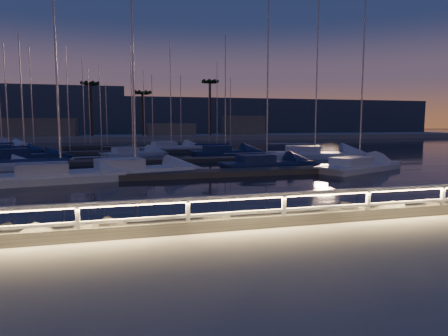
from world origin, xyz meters
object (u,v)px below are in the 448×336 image
(sailboat_f, at_px, (57,175))
(sailboat_l, at_px, (223,151))
(sailboat_g, at_px, (132,153))
(sailboat_c, at_px, (264,163))
(sailboat_k, at_px, (170,147))
(sailboat_m, at_px, (1,144))
(guard_rail, at_px, (251,203))
(sailboat_b, at_px, (132,170))
(sailboat_h, at_px, (312,154))
(sailboat_n, at_px, (8,151))
(sailboat_j, at_px, (23,156))
(sailboat_d, at_px, (357,166))

(sailboat_f, distance_m, sailboat_l, 23.59)
(sailboat_g, bearing_deg, sailboat_c, -80.18)
(sailboat_g, distance_m, sailboat_l, 10.40)
(sailboat_k, bearing_deg, sailboat_g, -141.66)
(sailboat_k, height_order, sailboat_m, sailboat_k)
(guard_rail, xyz_separation_m, sailboat_m, (-20.14, 55.08, -0.90))
(sailboat_b, bearing_deg, guard_rail, -93.14)
(sailboat_f, height_order, sailboat_g, sailboat_f)
(guard_rail, relative_size, sailboat_k, 3.12)
(sailboat_f, height_order, sailboat_h, sailboat_h)
(sailboat_b, height_order, sailboat_c, sailboat_b)
(sailboat_n, bearing_deg, sailboat_k, 3.13)
(sailboat_b, height_order, sailboat_f, sailboat_b)
(sailboat_g, distance_m, sailboat_m, 27.76)
(sailboat_h, height_order, sailboat_k, sailboat_h)
(sailboat_c, bearing_deg, sailboat_j, 140.78)
(sailboat_l, bearing_deg, sailboat_h, -44.09)
(sailboat_c, height_order, sailboat_j, sailboat_c)
(sailboat_n, bearing_deg, sailboat_g, -26.77)
(sailboat_d, distance_m, sailboat_g, 24.53)
(sailboat_k, bearing_deg, sailboat_f, -130.30)
(guard_rail, relative_size, sailboat_m, 3.24)
(sailboat_b, height_order, sailboat_n, sailboat_b)
(sailboat_b, relative_size, sailboat_k, 1.04)
(sailboat_g, bearing_deg, sailboat_d, -73.13)
(sailboat_f, distance_m, sailboat_n, 26.21)
(sailboat_h, distance_m, sailboat_m, 46.11)
(sailboat_f, bearing_deg, sailboat_j, 98.38)
(sailboat_k, bearing_deg, sailboat_c, -96.49)
(guard_rail, distance_m, sailboat_l, 34.31)
(sailboat_c, height_order, sailboat_d, sailboat_d)
(sailboat_j, distance_m, sailboat_k, 18.64)
(guard_rail, bearing_deg, sailboat_h, 58.75)
(sailboat_k, xyz_separation_m, sailboat_n, (-19.24, -1.65, -0.01))
(sailboat_c, bearing_deg, sailboat_m, 121.62)
(sailboat_b, height_order, sailboat_k, sailboat_b)
(sailboat_b, bearing_deg, sailboat_k, 64.18)
(sailboat_c, distance_m, sailboat_g, 17.68)
(sailboat_h, bearing_deg, sailboat_j, -169.09)
(sailboat_g, xyz_separation_m, sailboat_n, (-13.87, 6.47, 0.03))
(sailboat_b, height_order, sailboat_j, sailboat_b)
(sailboat_f, relative_size, sailboat_g, 1.17)
(sailboat_d, distance_m, sailboat_n, 39.06)
(guard_rail, height_order, sailboat_g, sailboat_g)
(guard_rail, distance_m, sailboat_b, 17.28)
(sailboat_j, bearing_deg, sailboat_f, -94.89)
(sailboat_f, xyz_separation_m, sailboat_k, (10.75, 26.44, -0.02))
(sailboat_c, bearing_deg, sailboat_n, 132.00)
(sailboat_j, xyz_separation_m, sailboat_k, (16.07, 9.43, 0.01))
(sailboat_f, xyz_separation_m, sailboat_m, (-12.72, 39.37, 0.01))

